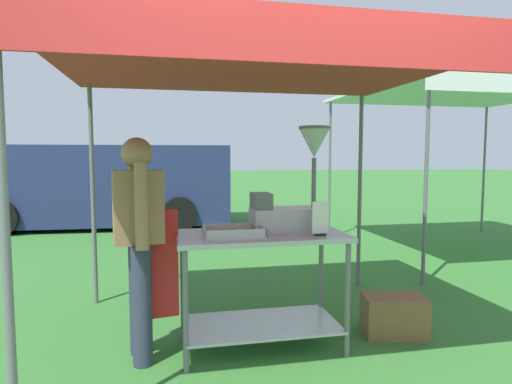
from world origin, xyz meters
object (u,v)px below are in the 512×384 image
vendor (140,237)px  supply_crate (394,315)px  donut_fryer (293,194)px  menu_sign (320,221)px  donut_cart (261,268)px  donut_tray (234,233)px  neighbour_tent (468,94)px  stall_canopy (259,70)px  van_navy (102,184)px

vendor → supply_crate: size_ratio=2.93×
donut_fryer → menu_sign: size_ratio=3.22×
supply_crate → menu_sign: bearing=-166.1°
donut_cart → donut_tray: bearing=-161.2°
supply_crate → neighbour_tent: bearing=44.7°
stall_canopy → donut_cart: bearing=-90.0°
donut_tray → supply_crate: donut_tray is taller
vendor → donut_fryer: bearing=4.8°
stall_canopy → vendor: size_ratio=1.89×
stall_canopy → van_navy: size_ratio=0.57×
donut_cart → donut_tray: size_ratio=2.92×
donut_cart → menu_sign: size_ratio=5.00×
donut_fryer → supply_crate: 1.33m
stall_canopy → donut_tray: stall_canopy is taller
stall_canopy → donut_fryer: size_ratio=3.71×
stall_canopy → neighbour_tent: 4.51m
supply_crate → neighbour_tent: neighbour_tent is taller
donut_tray → vendor: 0.67m
van_navy → supply_crate: bearing=-63.4°
supply_crate → van_navy: van_navy is taller
donut_tray → menu_sign: bearing=-9.0°
stall_canopy → donut_cart: stall_canopy is taller
donut_fryer → neighbour_tent: size_ratio=0.24×
vendor → menu_sign: bearing=-7.4°
donut_tray → vendor: (-0.67, 0.07, -0.01)m
donut_cart → donut_fryer: (0.28, 0.09, 0.55)m
menu_sign → supply_crate: 1.12m
donut_fryer → menu_sign: bearing=-64.0°
donut_tray → donut_fryer: size_ratio=0.53×
donut_cart → menu_sign: (0.41, -0.17, 0.37)m
donut_cart → vendor: (-0.89, -0.01, 0.27)m
donut_fryer → vendor: (-1.17, -0.10, -0.28)m
menu_sign → van_navy: bearing=110.6°
donut_fryer → vendor: size_ratio=0.51×
donut_tray → menu_sign: size_ratio=1.71×
stall_canopy → vendor: 1.52m
donut_tray → supply_crate: size_ratio=0.79×
donut_cart → supply_crate: (1.13, 0.00, -0.47)m
donut_fryer → donut_cart: bearing=-161.8°
vendor → supply_crate: (2.02, 0.01, -0.74)m
donut_cart → neighbour_tent: (3.74, 2.59, 1.77)m
menu_sign → supply_crate: (0.72, 0.18, -0.84)m
donut_tray → menu_sign: 0.64m
donut_fryer → stall_canopy: bearing=178.7°
menu_sign → supply_crate: menu_sign is taller
donut_fryer → menu_sign: (0.13, -0.27, -0.18)m
donut_tray → supply_crate: bearing=3.3°
neighbour_tent → stall_canopy: bearing=-146.3°
donut_cart → vendor: vendor is taller
donut_cart → supply_crate: donut_cart is taller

